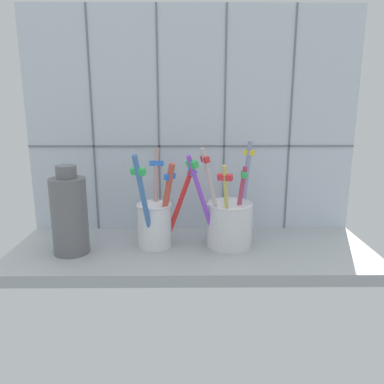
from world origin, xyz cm
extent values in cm
cube|color=#9EA3A8|center=(0.00, 0.00, 1.00)|extent=(64.00, 22.00, 2.00)
cube|color=silver|center=(0.00, 12.00, 22.50)|extent=(64.00, 2.00, 45.00)
cube|color=slate|center=(-19.20, 10.90, 22.50)|extent=(0.30, 0.20, 45.00)
cube|color=slate|center=(-6.40, 10.90, 22.50)|extent=(0.30, 0.20, 45.00)
cube|color=slate|center=(6.40, 10.90, 22.50)|extent=(0.30, 0.20, 45.00)
cube|color=slate|center=(19.20, 10.90, 22.50)|extent=(0.30, 0.20, 45.00)
cube|color=slate|center=(0.00, 10.90, 19.01)|extent=(64.00, 0.20, 0.30)
cylinder|color=white|center=(-6.74, 1.29, 5.84)|extent=(6.10, 6.10, 7.68)
torus|color=silver|center=(-6.74, 1.29, 9.68)|extent=(6.29, 6.29, 0.50)
cylinder|color=#B59292|center=(-6.62, 4.29, 10.77)|extent=(1.23, 5.68, 17.00)
cube|color=blue|center=(-6.53, 5.81, 16.42)|extent=(2.58, 1.13, 1.09)
cylinder|color=red|center=(-2.24, 2.20, 9.69)|extent=(6.44, 3.43, 14.90)
cube|color=blue|center=(-0.35, 3.01, 15.22)|extent=(1.97, 2.70, 1.34)
cylinder|color=#4372B9|center=(-7.96, -2.53, 10.95)|extent=(3.29, 6.12, 17.37)
cube|color=green|center=(-8.65, -4.13, 16.75)|extent=(2.67, 1.99, 1.28)
cylinder|color=#D24D3B|center=(-4.67, -0.02, 9.93)|extent=(4.14, 3.43, 15.30)
cube|color=blue|center=(-3.78, -0.68, 15.24)|extent=(2.14, 2.45, 1.05)
cylinder|color=silver|center=(6.74, 1.29, 5.92)|extent=(8.17, 8.17, 7.84)
torus|color=silver|center=(6.74, 1.29, 9.84)|extent=(8.26, 8.26, 0.50)
cylinder|color=beige|center=(3.74, -0.53, 11.26)|extent=(5.10, 2.65, 17.89)
cube|color=#E5333F|center=(2.16, -1.18, 18.25)|extent=(1.75, 2.39, 1.15)
cylinder|color=#B73C61|center=(8.31, 0.92, 9.51)|extent=(2.65, 0.84, 14.32)
cube|color=green|center=(9.01, 0.92, 15.25)|extent=(0.87, 2.44, 1.03)
cylinder|color=#8688BD|center=(9.90, 4.98, 11.36)|extent=(3.08, 4.59, 18.11)
cube|color=yellow|center=(10.61, 6.26, 18.32)|extent=(2.21, 1.71, 1.02)
cylinder|color=#9446E2|center=(1.91, -0.83, 10.72)|extent=(6.14, 4.37, 16.91)
cube|color=green|center=(-0.09, -2.13, 17.59)|extent=(2.29, 2.61, 1.41)
cylinder|color=#D2BF5E|center=(5.85, -1.84, 9.98)|extent=(2.32, 4.39, 15.34)
cube|color=#E5333F|center=(5.35, -3.05, 15.56)|extent=(2.66, 1.88, 1.16)
cylinder|color=slate|center=(-20.89, -1.70, 8.59)|extent=(6.09, 6.09, 13.19)
cylinder|color=slate|center=(-20.89, -1.70, 16.25)|extent=(3.45, 3.45, 2.13)
camera|label=1|loc=(-0.55, -64.04, 27.78)|focal=35.73mm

